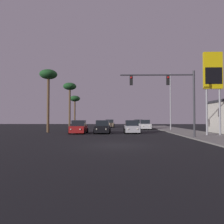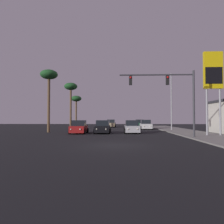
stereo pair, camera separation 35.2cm
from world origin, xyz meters
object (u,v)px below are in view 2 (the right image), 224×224
Objects in this scene: car_red at (79,127)px; gas_station_sign at (213,75)px; car_black at (103,127)px; palm_tree_mid at (71,89)px; car_tan at (111,124)px; car_white at (146,125)px; car_silver at (132,127)px; street_lamp at (170,98)px; palm_tree_far at (76,100)px; traffic_light_mast at (172,90)px; palm_tree_near at (49,78)px; car_green at (139,124)px.

gas_station_sign is at bearing 163.59° from car_red.
car_black is 0.51× the size of palm_tree_mid.
car_white is (6.51, -9.16, 0.00)m from car_tan.
street_lamp is (6.53, 6.44, 4.36)m from car_silver.
car_black is 23.46m from palm_tree_far.
gas_station_sign is at bearing 149.51° from car_silver.
palm_tree_far is at bearing -9.72° from car_tan.
traffic_light_mast is 1.03× the size of palm_tree_far.
traffic_light_mast is 17.24m from palm_tree_near.
palm_tree_far is at bearing 141.12° from street_lamp.
palm_tree_mid is at bearing 51.73° from car_tan.
car_white is (0.33, -8.68, 0.00)m from car_green.
palm_tree_far reaches higher than car_tan.
traffic_light_mast is 0.82× the size of street_lamp.
car_white is at bearing 90.24° from car_green.
car_black is at bearing 137.58° from traffic_light_mast.
palm_tree_near is (-14.93, 8.16, 2.80)m from traffic_light_mast.
palm_tree_near is (-19.86, 5.92, 0.91)m from gas_station_sign.
car_red and car_silver have the same top height.
car_silver is at bearing 150.15° from gas_station_sign.
car_green is at bearing 103.77° from gas_station_sign.
car_tan is at bearing 49.47° from palm_tree_mid.
car_white is at bearing 127.68° from car_tan.
car_black is at bearing -59.29° from palm_tree_mid.
car_silver is at bearing -46.22° from palm_tree_mid.
car_tan is 1.00× the size of car_red.
street_lamp reaches higher than car_black.
palm_tree_mid reaches higher than car_green.
palm_tree_near reaches higher than car_silver.
palm_tree_near is (-14.05, -17.81, 6.76)m from car_green.
palm_tree_near is (-17.91, -5.39, 2.41)m from street_lamp.
gas_station_sign is (5.48, -15.05, 5.86)m from car_white.
car_silver is at bearing 102.55° from car_tan.
car_red is 0.59× the size of traffic_light_mast.
palm_tree_near is (-14.38, -9.13, 6.76)m from car_white.
palm_tree_near is (-7.59, 1.45, 6.76)m from car_black.
palm_tree_near is at bearing 151.34° from traffic_light_mast.
palm_tree_far is at bearing -10.69° from car_green.
palm_tree_near is at bearing -24.83° from car_red.
traffic_light_mast reaches higher than car_tan.
palm_tree_near reaches higher than palm_tree_far.
street_lamp is (2.97, 13.55, 0.39)m from traffic_light_mast.
gas_station_sign is 1.26× the size of palm_tree_far.
car_red is 12.71m from traffic_light_mast.
car_tan is 0.51× the size of palm_tree_mid.
gas_station_sign reaches higher than car_silver.
car_tan is 0.59× the size of traffic_light_mast.
palm_tree_near is 1.02× the size of palm_tree_mid.
car_green is 13.72m from street_lamp.
street_lamp is 1.26× the size of palm_tree_far.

